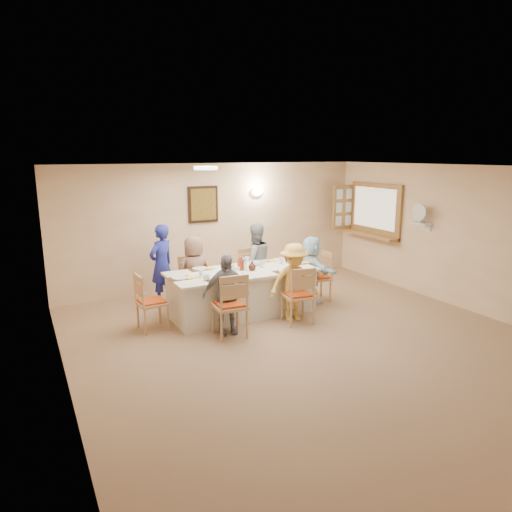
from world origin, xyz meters
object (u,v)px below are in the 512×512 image
diner_back_right (255,261)px  diner_front_left (226,294)px  chair_front_left (230,304)px  caregiver (162,265)px  chair_back_right (252,273)px  chair_front_right (298,294)px  desk_fan (421,216)px  condiment_ketchup (240,263)px  diner_front_right (294,283)px  chair_right_end (317,277)px  chair_back_left (192,282)px  serving_hatch (375,210)px  diner_right_end (312,269)px  diner_back_left (194,272)px  chair_left_end (152,301)px  dining_table (242,292)px

diner_back_right → diner_front_left: bearing=52.4°
chair_front_left → caregiver: (-0.45, 1.95, 0.23)m
diner_back_right → chair_back_right: bearing=-86.1°
chair_back_right → chair_front_left: chair_front_left is taller
chair_front_left → chair_front_right: size_ratio=1.05×
desk_fan → condiment_ketchup: desk_fan is taller
diner_front_left → condiment_ketchup: bearing=58.6°
diner_back_right → diner_front_right: size_ratio=1.11×
chair_back_right → chair_right_end: bearing=-37.9°
chair_back_left → serving_hatch: bearing=-0.6°
diner_front_left → diner_right_end: bearing=26.5°
desk_fan → chair_right_end: size_ratio=0.33×
chair_back_left → caregiver: 0.64m
diner_back_left → diner_front_left: diner_back_left is taller
chair_back_right → diner_front_right: 1.49m
caregiver → condiment_ketchup: bearing=102.9°
diner_back_left → diner_back_right: (1.20, 0.00, 0.07)m
desk_fan → diner_front_right: (-2.83, -0.07, -0.91)m
chair_back_left → caregiver: bearing=142.4°
chair_front_left → caregiver: bearing=-72.3°
chair_back_left → chair_left_end: bearing=-139.6°
desk_fan → chair_back_left: bearing=160.6°
chair_back_left → condiment_ketchup: 1.06m
desk_fan → diner_front_right: 2.97m
chair_back_left → diner_back_right: 1.24m
chair_right_end → diner_front_right: diner_front_right is taller
caregiver → chair_back_right: bearing=138.9°
diner_front_left → chair_back_left: bearing=97.9°
diner_right_end → condiment_ketchup: size_ratio=4.77×
serving_hatch → diner_front_left: (-4.14, -1.42, -0.88)m
chair_front_left → chair_front_right: bearing=-175.3°
chair_front_left → diner_back_right: 1.92m
serving_hatch → caregiver: serving_hatch is taller
chair_back_right → condiment_ketchup: condiment_ketchup is taller
chair_front_right → chair_left_end: 2.29m
diner_front_left → diner_right_end: 2.13m
serving_hatch → chair_back_right: 3.12m
chair_back_right → diner_front_right: (0.00, -1.48, 0.18)m
diner_back_right → chair_front_left: bearing=54.8°
dining_table → chair_back_right: chair_back_right is taller
desk_fan → diner_right_end: (-2.01, 0.61, -0.93)m
desk_fan → diner_right_end: bearing=163.0°
diner_back_left → condiment_ketchup: diner_back_left is taller
diner_back_left → caregiver: bearing=-54.2°
condiment_ketchup → serving_hatch: bearing=11.4°
chair_front_right → caregiver: size_ratio=0.65×
chair_left_end → chair_back_left: bearing=-54.1°
serving_hatch → chair_front_right: size_ratio=1.57×
chair_back_left → chair_back_right: 1.20m
chair_front_left → diner_back_left: bearing=-85.3°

